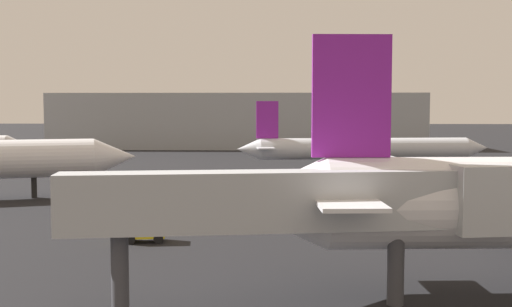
{
  "coord_description": "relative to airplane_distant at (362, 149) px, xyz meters",
  "views": [
    {
      "loc": [
        -1.06,
        -13.49,
        8.22
      ],
      "look_at": [
        -3.17,
        42.78,
        4.0
      ],
      "focal_mm": 43.05,
      "sensor_mm": 36.0,
      "label": 1
    }
  ],
  "objects": [
    {
      "name": "jet_bridge",
      "position": [
        -8.99,
        -51.79,
        1.24
      ],
      "size": [
        18.44,
        4.86,
        5.87
      ],
      "rotation": [
        0.0,
        0.0,
        0.15
      ],
      "color": "#B2B7BC",
      "rests_on": "ground_plane"
    },
    {
      "name": "airplane_distant",
      "position": [
        0.0,
        0.0,
        0.0
      ],
      "size": [
        31.95,
        23.97,
        9.02
      ],
      "rotation": [
        0.0,
        0.0,
        0.13
      ],
      "color": "silver",
      "rests_on": "ground_plane"
    },
    {
      "name": "terminal_building",
      "position": [
        -18.85,
        54.0,
        2.42
      ],
      "size": [
        74.34,
        25.74,
        11.08
      ],
      "primitive_type": "cube",
      "color": "#999EA3",
      "rests_on": "ground_plane"
    },
    {
      "name": "baggage_cart",
      "position": [
        -18.46,
        -39.76,
        -2.37
      ],
      "size": [
        2.54,
        1.63,
        1.3
      ],
      "rotation": [
        0.0,
        0.0,
        3.26
      ],
      "color": "gold",
      "rests_on": "ground_plane"
    }
  ]
}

